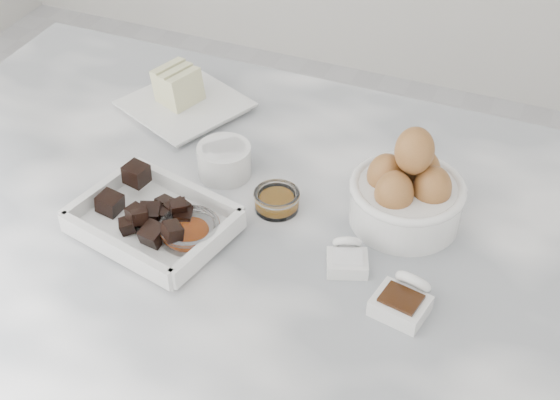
% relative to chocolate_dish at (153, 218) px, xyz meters
% --- Properties ---
extents(marble_slab, '(1.20, 0.80, 0.04)m').
position_rel_chocolate_dish_xyz_m(marble_slab, '(0.13, 0.05, -0.04)').
color(marble_slab, white).
rests_on(marble_slab, cabinet).
extents(chocolate_dish, '(0.23, 0.19, 0.05)m').
position_rel_chocolate_dish_xyz_m(chocolate_dish, '(0.00, 0.00, 0.00)').
color(chocolate_dish, white).
rests_on(chocolate_dish, marble_slab).
extents(butter_plate, '(0.22, 0.22, 0.07)m').
position_rel_chocolate_dish_xyz_m(butter_plate, '(-0.10, 0.27, -0.00)').
color(butter_plate, white).
rests_on(butter_plate, marble_slab).
extents(sugar_ramekin, '(0.08, 0.08, 0.05)m').
position_rel_chocolate_dish_xyz_m(sugar_ramekin, '(0.03, 0.15, 0.00)').
color(sugar_ramekin, white).
rests_on(sugar_ramekin, marble_slab).
extents(egg_bowl, '(0.15, 0.15, 0.15)m').
position_rel_chocolate_dish_xyz_m(egg_bowl, '(0.30, 0.15, 0.03)').
color(egg_bowl, white).
rests_on(egg_bowl, marble_slab).
extents(honey_bowl, '(0.06, 0.06, 0.03)m').
position_rel_chocolate_dish_xyz_m(honey_bowl, '(0.13, 0.10, -0.01)').
color(honey_bowl, white).
rests_on(honey_bowl, marble_slab).
extents(zest_bowl, '(0.08, 0.08, 0.04)m').
position_rel_chocolate_dish_xyz_m(zest_bowl, '(0.06, -0.00, -0.00)').
color(zest_bowl, white).
rests_on(zest_bowl, marble_slab).
extents(vanilla_spoon, '(0.07, 0.09, 0.05)m').
position_rel_chocolate_dish_xyz_m(vanilla_spoon, '(0.34, -0.01, -0.01)').
color(vanilla_spoon, white).
rests_on(vanilla_spoon, marble_slab).
extents(salt_spoon, '(0.06, 0.07, 0.04)m').
position_rel_chocolate_dish_xyz_m(salt_spoon, '(0.26, 0.04, -0.01)').
color(salt_spoon, white).
rests_on(salt_spoon, marble_slab).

